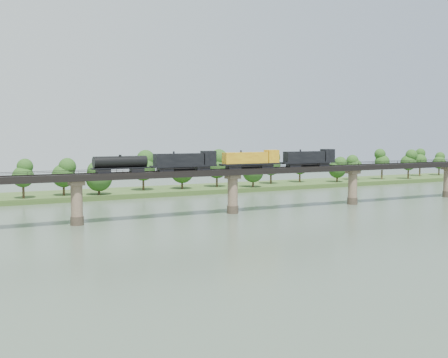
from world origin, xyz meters
name	(u,v)px	position (x,y,z in m)	size (l,w,h in m)	color
ground	(302,231)	(0.00, 0.00, 0.00)	(400.00, 400.00, 0.00)	#3A4A3A
far_bank	(155,191)	(0.00, 85.00, 0.80)	(300.00, 24.00, 1.60)	#2F491D
bridge	(233,192)	(0.00, 30.00, 5.46)	(236.00, 30.00, 11.50)	#473A2D
bridge_superstructure	(233,168)	(0.00, 30.00, 11.79)	(220.00, 4.90, 0.75)	black
far_treeline	(136,170)	(-8.21, 80.52, 8.83)	(289.06, 17.54, 13.60)	#382619
freight_train	(229,160)	(-1.00, 30.00, 13.77)	(68.94, 2.69, 4.75)	black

